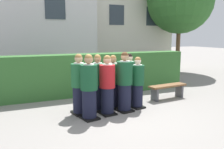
{
  "coord_description": "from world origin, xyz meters",
  "views": [
    {
      "loc": [
        -2.58,
        -5.77,
        2.15
      ],
      "look_at": [
        0.0,
        0.24,
        1.05
      ],
      "focal_mm": 37.63,
      "sensor_mm": 36.0,
      "label": 1
    }
  ],
  "objects_px": {
    "student_front_row_3": "(137,84)",
    "student_rear_row_2": "(113,83)",
    "wooden_bench": "(168,89)",
    "student_rear_row_3": "(129,80)",
    "student_front_row_0": "(89,89)",
    "student_front_row_2": "(125,83)",
    "student_in_red_blazer": "(107,87)",
    "student_rear_row_1": "(98,84)",
    "student_rear_row_0": "(79,86)"
  },
  "relations": [
    {
      "from": "student_rear_row_3",
      "to": "wooden_bench",
      "type": "distance_m",
      "value": 1.54
    },
    {
      "from": "student_in_red_blazer",
      "to": "student_rear_row_3",
      "type": "distance_m",
      "value": 1.21
    },
    {
      "from": "student_front_row_0",
      "to": "student_rear_row_3",
      "type": "bearing_deg",
      "value": 27.82
    },
    {
      "from": "student_in_red_blazer",
      "to": "student_rear_row_1",
      "type": "xyz_separation_m",
      "value": [
        -0.11,
        0.46,
        -0.0
      ]
    },
    {
      "from": "student_front_row_2",
      "to": "student_front_row_3",
      "type": "bearing_deg",
      "value": 16.27
    },
    {
      "from": "student_in_red_blazer",
      "to": "student_rear_row_2",
      "type": "bearing_deg",
      "value": 52.69
    },
    {
      "from": "student_front_row_0",
      "to": "student_rear_row_2",
      "type": "distance_m",
      "value": 1.19
    },
    {
      "from": "student_front_row_0",
      "to": "student_rear_row_3",
      "type": "xyz_separation_m",
      "value": [
        1.58,
        0.83,
        -0.05
      ]
    },
    {
      "from": "student_in_red_blazer",
      "to": "student_rear_row_2",
      "type": "xyz_separation_m",
      "value": [
        0.4,
        0.53,
        -0.03
      ]
    },
    {
      "from": "student_front_row_2",
      "to": "student_rear_row_2",
      "type": "height_order",
      "value": "student_front_row_2"
    },
    {
      "from": "student_front_row_3",
      "to": "student_rear_row_1",
      "type": "height_order",
      "value": "student_rear_row_1"
    },
    {
      "from": "student_rear_row_3",
      "to": "wooden_bench",
      "type": "relative_size",
      "value": 1.11
    },
    {
      "from": "student_rear_row_1",
      "to": "wooden_bench",
      "type": "bearing_deg",
      "value": 4.7
    },
    {
      "from": "student_in_red_blazer",
      "to": "wooden_bench",
      "type": "distance_m",
      "value": 2.62
    },
    {
      "from": "student_front_row_0",
      "to": "student_rear_row_1",
      "type": "height_order",
      "value": "student_front_row_0"
    },
    {
      "from": "student_front_row_3",
      "to": "student_rear_row_1",
      "type": "distance_m",
      "value": 1.18
    },
    {
      "from": "student_front_row_3",
      "to": "student_rear_row_2",
      "type": "bearing_deg",
      "value": 152.98
    },
    {
      "from": "student_front_row_2",
      "to": "wooden_bench",
      "type": "height_order",
      "value": "student_front_row_2"
    },
    {
      "from": "student_front_row_0",
      "to": "wooden_bench",
      "type": "relative_size",
      "value": 1.18
    },
    {
      "from": "student_rear_row_1",
      "to": "student_rear_row_3",
      "type": "relative_size",
      "value": 1.02
    },
    {
      "from": "student_front_row_2",
      "to": "student_front_row_3",
      "type": "relative_size",
      "value": 1.11
    },
    {
      "from": "student_front_row_3",
      "to": "student_rear_row_3",
      "type": "relative_size",
      "value": 0.96
    },
    {
      "from": "student_front_row_2",
      "to": "student_rear_row_1",
      "type": "xyz_separation_m",
      "value": [
        -0.66,
        0.4,
        -0.04
      ]
    },
    {
      "from": "wooden_bench",
      "to": "student_front_row_3",
      "type": "bearing_deg",
      "value": -162.01
    },
    {
      "from": "student_rear_row_3",
      "to": "wooden_bench",
      "type": "xyz_separation_m",
      "value": [
        1.48,
        -0.0,
        -0.41
      ]
    },
    {
      "from": "student_rear_row_1",
      "to": "wooden_bench",
      "type": "height_order",
      "value": "student_rear_row_1"
    },
    {
      "from": "student_front_row_0",
      "to": "student_front_row_2",
      "type": "xyz_separation_m",
      "value": [
        1.12,
        0.22,
        0.01
      ]
    },
    {
      "from": "student_front_row_3",
      "to": "student_in_red_blazer",
      "type": "bearing_deg",
      "value": -169.08
    },
    {
      "from": "student_front_row_0",
      "to": "student_rear_row_0",
      "type": "bearing_deg",
      "value": 103.51
    },
    {
      "from": "student_in_red_blazer",
      "to": "student_rear_row_2",
      "type": "relative_size",
      "value": 1.03
    },
    {
      "from": "student_front_row_0",
      "to": "wooden_bench",
      "type": "xyz_separation_m",
      "value": [
        3.06,
        0.83,
        -0.45
      ]
    },
    {
      "from": "student_rear_row_2",
      "to": "wooden_bench",
      "type": "xyz_separation_m",
      "value": [
        2.09,
        0.14,
        -0.4
      ]
    },
    {
      "from": "student_front_row_3",
      "to": "student_rear_row_3",
      "type": "height_order",
      "value": "student_rear_row_3"
    },
    {
      "from": "student_front_row_3",
      "to": "wooden_bench",
      "type": "height_order",
      "value": "student_front_row_3"
    },
    {
      "from": "student_rear_row_2",
      "to": "wooden_bench",
      "type": "relative_size",
      "value": 1.1
    },
    {
      "from": "student_in_red_blazer",
      "to": "student_front_row_3",
      "type": "height_order",
      "value": "student_in_red_blazer"
    },
    {
      "from": "student_in_red_blazer",
      "to": "student_rear_row_3",
      "type": "xyz_separation_m",
      "value": [
        1.01,
        0.67,
        -0.02
      ]
    },
    {
      "from": "student_front_row_0",
      "to": "student_rear_row_2",
      "type": "height_order",
      "value": "student_front_row_0"
    },
    {
      "from": "student_front_row_2",
      "to": "student_rear_row_0",
      "type": "distance_m",
      "value": 1.27
    },
    {
      "from": "student_front_row_3",
      "to": "student_rear_row_2",
      "type": "relative_size",
      "value": 0.97
    },
    {
      "from": "student_front_row_0",
      "to": "student_rear_row_0",
      "type": "xyz_separation_m",
      "value": [
        -0.12,
        0.5,
        -0.01
      ]
    },
    {
      "from": "student_in_red_blazer",
      "to": "student_front_row_2",
      "type": "distance_m",
      "value": 0.55
    },
    {
      "from": "student_rear_row_2",
      "to": "student_rear_row_1",
      "type": "bearing_deg",
      "value": -172.3
    },
    {
      "from": "wooden_bench",
      "to": "student_rear_row_2",
      "type": "bearing_deg",
      "value": -176.04
    },
    {
      "from": "student_in_red_blazer",
      "to": "student_front_row_2",
      "type": "bearing_deg",
      "value": 5.95
    },
    {
      "from": "student_front_row_0",
      "to": "wooden_bench",
      "type": "bearing_deg",
      "value": 15.19
    },
    {
      "from": "student_front_row_2",
      "to": "student_rear_row_2",
      "type": "bearing_deg",
      "value": 107.44
    },
    {
      "from": "student_rear_row_0",
      "to": "student_rear_row_1",
      "type": "xyz_separation_m",
      "value": [
        0.58,
        0.12,
        -0.02
      ]
    },
    {
      "from": "student_rear_row_2",
      "to": "student_in_red_blazer",
      "type": "bearing_deg",
      "value": -127.31
    },
    {
      "from": "student_front_row_3",
      "to": "student_front_row_0",
      "type": "bearing_deg",
      "value": -167.41
    }
  ]
}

